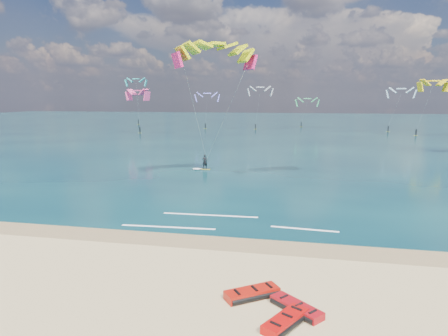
# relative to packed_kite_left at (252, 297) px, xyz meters

# --- Properties ---
(ground) EXTENTS (320.00, 320.00, 0.00)m
(ground) POSITION_rel_packed_kite_left_xyz_m (-3.62, 42.93, 0.00)
(ground) COLOR tan
(ground) RESTS_ON ground
(wet_sand_strip) EXTENTS (320.00, 2.40, 0.01)m
(wet_sand_strip) POSITION_rel_packed_kite_left_xyz_m (-3.62, 5.93, 0.00)
(wet_sand_strip) COLOR brown
(wet_sand_strip) RESTS_ON ground
(sea) EXTENTS (320.00, 200.00, 0.04)m
(sea) POSITION_rel_packed_kite_left_xyz_m (-3.62, 106.93, 0.02)
(sea) COLOR #092431
(sea) RESTS_ON ground
(packed_kite_left) EXTENTS (2.70, 2.36, 0.41)m
(packed_kite_left) POSITION_rel_packed_kite_left_xyz_m (0.00, 0.00, 0.00)
(packed_kite_left) COLOR #B21409
(packed_kite_left) RESTS_ON ground
(packed_kite_mid) EXTENTS (2.49, 2.32, 0.36)m
(packed_kite_mid) POSITION_rel_packed_kite_left_xyz_m (1.84, -0.75, 0.00)
(packed_kite_mid) COLOR #A20B12
(packed_kite_mid) RESTS_ON ground
(packed_kite_right) EXTENTS (2.10, 2.56, 0.39)m
(packed_kite_right) POSITION_rel_packed_kite_left_xyz_m (1.46, -1.83, 0.00)
(packed_kite_right) COLOR #BA0907
(packed_kite_right) RESTS_ON ground
(kitesurfer_main) EXTENTS (9.54, 10.73, 14.55)m
(kitesurfer_main) POSITION_rel_packed_kite_left_xyz_m (-7.64, 24.81, 7.42)
(kitesurfer_main) COLOR gold
(kitesurfer_main) RESTS_ON sea
(shoreline_foam) EXTENTS (13.77, 3.63, 0.01)m
(shoreline_foam) POSITION_rel_packed_kite_left_xyz_m (-3.51, 9.48, 0.04)
(shoreline_foam) COLOR white
(shoreline_foam) RESTS_ON ground
(distant_kites) EXTENTS (81.34, 32.98, 13.79)m
(distant_kites) POSITION_rel_packed_kite_left_xyz_m (-9.68, 85.03, 5.40)
(distant_kites) COLOR #EA4482
(distant_kites) RESTS_ON ground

